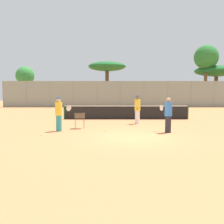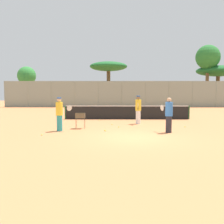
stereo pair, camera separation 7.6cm
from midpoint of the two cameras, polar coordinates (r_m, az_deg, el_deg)
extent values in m
plane|color=#D37F4C|center=(12.95, 5.15, -5.51)|extent=(80.00, 80.00, 0.00)
cylinder|color=#26592D|center=(20.80, -10.04, -0.08)|extent=(0.10, 0.10, 1.07)
cylinder|color=#26592D|center=(21.29, 16.52, -0.10)|extent=(0.10, 0.10, 1.07)
cube|color=black|center=(20.48, 3.40, -0.18)|extent=(9.68, 0.01, 1.01)
cube|color=white|center=(20.44, 3.40, 1.32)|extent=(9.68, 0.02, 0.06)
cylinder|color=gray|center=(36.96, -22.30, 3.63)|extent=(0.08, 0.08, 3.39)
cylinder|color=gray|center=(35.89, -17.77, 3.74)|extent=(0.08, 0.08, 3.39)
cylinder|color=gray|center=(35.06, -13.00, 3.82)|extent=(0.08, 0.08, 3.39)
cylinder|color=gray|center=(34.48, -8.04, 3.88)|extent=(0.08, 0.08, 3.39)
cylinder|color=gray|center=(34.17, -2.94, 3.91)|extent=(0.08, 0.08, 3.39)
cylinder|color=gray|center=(34.12, 2.21, 3.92)|extent=(0.08, 0.08, 3.39)
cylinder|color=gray|center=(34.36, 7.33, 3.89)|extent=(0.08, 0.08, 3.39)
cylinder|color=gray|center=(34.86, 12.35, 3.83)|extent=(0.08, 0.08, 3.39)
cylinder|color=gray|center=(35.61, 17.18, 3.74)|extent=(0.08, 0.08, 3.39)
cylinder|color=gray|center=(36.61, 21.79, 3.64)|extent=(0.08, 0.08, 3.39)
cube|color=gray|center=(34.12, 2.21, 3.92)|extent=(30.62, 0.01, 3.39)
cylinder|color=brown|center=(38.21, -0.71, 5.20)|extent=(0.53, 0.53, 4.93)
ellipsoid|color=#1E6028|center=(38.35, -0.72, 9.90)|extent=(5.40, 5.40, 1.35)
cylinder|color=brown|center=(42.42, 22.03, 4.34)|extent=(0.55, 0.55, 4.23)
ellipsoid|color=#1E6028|center=(42.50, 22.16, 8.28)|extent=(6.42, 6.42, 1.60)
cylinder|color=brown|center=(40.32, 20.03, 5.54)|extent=(0.46, 0.46, 5.85)
sphere|color=#28722D|center=(40.57, 20.20, 11.15)|extent=(3.45, 3.45, 3.45)
cylinder|color=brown|center=(40.17, -17.94, 3.91)|extent=(0.28, 0.28, 3.48)
sphere|color=#338438|center=(40.21, -18.04, 7.53)|extent=(2.65, 2.65, 2.65)
cylinder|color=teal|center=(15.01, -11.21, -2.40)|extent=(0.32, 0.32, 0.89)
cylinder|color=yellow|center=(14.93, -11.26, 0.72)|extent=(0.39, 0.39, 0.74)
sphere|color=#DBB28C|center=(14.90, -11.29, 2.61)|extent=(0.24, 0.24, 0.24)
cylinder|color=#2659B2|center=(14.90, -11.30, 3.00)|extent=(0.25, 0.25, 0.06)
cylinder|color=black|center=(14.87, -9.84, 0.00)|extent=(0.15, 0.03, 0.27)
ellipsoid|color=silver|center=(14.82, -9.14, 0.85)|extent=(0.40, 0.03, 0.43)
cylinder|color=#26262D|center=(14.53, 12.38, -2.64)|extent=(0.32, 0.32, 0.90)
cylinder|color=blue|center=(14.45, 12.45, 0.62)|extent=(0.40, 0.40, 0.75)
sphere|color=tan|center=(14.42, 12.48, 2.60)|extent=(0.24, 0.24, 0.24)
cylinder|color=black|center=(14.74, 11.44, -0.01)|extent=(0.10, 0.14, 0.27)
ellipsoid|color=silver|center=(14.87, 10.98, 0.89)|extent=(0.23, 0.36, 0.43)
cylinder|color=white|center=(17.87, 5.83, -1.13)|extent=(0.32, 0.32, 0.90)
cylinder|color=yellow|center=(17.80, 5.86, 1.52)|extent=(0.39, 0.39, 0.75)
sphere|color=#8C6647|center=(17.78, 5.87, 3.12)|extent=(0.24, 0.24, 0.24)
cylinder|color=#2659B2|center=(17.78, 5.87, 3.45)|extent=(0.26, 0.26, 0.06)
cylinder|color=black|center=(17.44, 5.81, 0.82)|extent=(0.05, 0.15, 0.27)
ellipsoid|color=silver|center=(17.24, 5.80, 1.51)|extent=(0.08, 0.40, 0.43)
cylinder|color=brown|center=(15.67, -7.78, -2.53)|extent=(0.02, 0.02, 0.63)
cylinder|color=brown|center=(15.61, -5.92, -2.54)|extent=(0.02, 0.02, 0.63)
cylinder|color=brown|center=(16.02, -7.59, -2.36)|extent=(0.02, 0.02, 0.63)
cylinder|color=brown|center=(15.96, -5.78, -2.37)|extent=(0.02, 0.02, 0.63)
cube|color=brown|center=(15.77, -6.78, -1.29)|extent=(0.55, 0.40, 0.01)
cube|color=brown|center=(15.56, -6.88, -0.85)|extent=(0.55, 0.01, 0.30)
cube|color=brown|center=(15.96, -6.70, -0.70)|extent=(0.55, 0.01, 0.30)
cube|color=brown|center=(15.80, -7.78, -0.77)|extent=(0.01, 0.40, 0.30)
cube|color=brown|center=(15.73, -5.79, -0.78)|extent=(0.01, 0.40, 0.30)
sphere|color=#D1E54C|center=(15.88, -6.36, -1.11)|extent=(0.07, 0.07, 0.07)
sphere|color=#D1E54C|center=(15.88, -6.57, -0.92)|extent=(0.07, 0.07, 0.07)
sphere|color=#D1E54C|center=(15.76, -7.48, -1.17)|extent=(0.07, 0.07, 0.07)
sphere|color=#D1E54C|center=(15.63, -6.56, -1.01)|extent=(0.07, 0.07, 0.07)
sphere|color=#D1E54C|center=(15.84, -7.21, -0.94)|extent=(0.07, 0.07, 0.07)
sphere|color=#D1E54C|center=(15.67, -7.16, -1.00)|extent=(0.07, 0.07, 0.07)
sphere|color=#D1E54C|center=(15.76, -6.27, -0.96)|extent=(0.07, 0.07, 0.07)
sphere|color=#D1E54C|center=(15.86, -6.54, -1.11)|extent=(0.07, 0.07, 0.07)
sphere|color=#D1E54C|center=(15.84, -7.56, -1.13)|extent=(0.07, 0.07, 0.07)
sphere|color=#D1E54C|center=(15.78, -7.32, -0.96)|extent=(0.07, 0.07, 0.07)
sphere|color=#D1E54C|center=(15.76, -7.01, -0.97)|extent=(0.07, 0.07, 0.07)
sphere|color=#D1E54C|center=(15.79, -6.94, -1.15)|extent=(0.07, 0.07, 0.07)
sphere|color=#D1E54C|center=(15.75, -6.16, -0.96)|extent=(0.07, 0.07, 0.07)
sphere|color=#D1E54C|center=(19.78, -2.63, -1.73)|extent=(0.07, 0.07, 0.07)
sphere|color=#D1E54C|center=(13.88, -14.87, -4.81)|extent=(0.07, 0.07, 0.07)
sphere|color=#D1E54C|center=(14.87, -1.42, -3.99)|extent=(0.07, 0.07, 0.07)
sphere|color=#D1E54C|center=(17.33, 0.13, -2.69)|extent=(0.07, 0.07, 0.07)
sphere|color=#D1E54C|center=(16.85, 15.73, -3.10)|extent=(0.07, 0.07, 0.07)
sphere|color=#D1E54C|center=(16.17, 1.58, -3.25)|extent=(0.07, 0.07, 0.07)
sphere|color=#D1E54C|center=(14.68, -1.30, -4.11)|extent=(0.07, 0.07, 0.07)
cube|color=#232328|center=(40.15, 13.26, 2.18)|extent=(4.20, 1.70, 0.90)
cube|color=#33383D|center=(40.07, 13.00, 3.33)|extent=(2.20, 1.50, 0.70)
camera|label=1|loc=(0.04, -89.86, 0.01)|focal=42.00mm
camera|label=2|loc=(0.04, 90.14, -0.01)|focal=42.00mm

